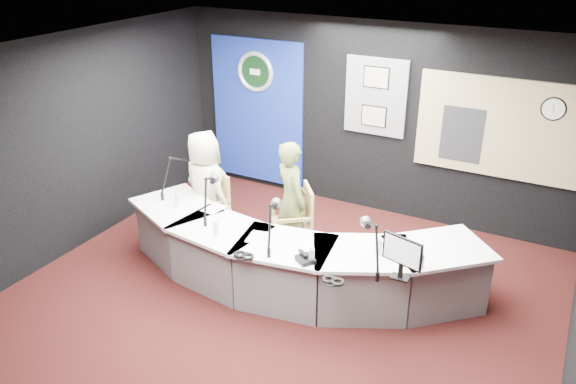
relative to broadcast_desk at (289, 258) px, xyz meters
The scene contains 31 objects.
ground 0.67m from the broadcast_desk, 84.81° to the right, with size 6.00×6.00×0.00m, color black.
ceiling 2.49m from the broadcast_desk, 84.81° to the right, with size 6.00×6.00×0.02m, color silver.
wall_back 2.66m from the broadcast_desk, 88.83° to the left, with size 6.00×0.02×2.80m, color black.
wall_left 3.17m from the broadcast_desk, 169.44° to the right, with size 0.02×6.00×2.80m, color black.
broadcast_desk is the anchor object (origin of this frame).
backdrop_panel 3.17m from the broadcast_desk, 127.40° to the left, with size 1.60×0.05×2.30m, color navy.
agency_seal 3.38m from the broadcast_desk, 127.86° to the left, with size 0.63×0.63×0.07m, color silver.
seal_center 3.38m from the broadcast_desk, 127.80° to the left, with size 0.48×0.48×0.01m, color black.
pinboard 2.79m from the broadcast_desk, 87.63° to the left, with size 0.90×0.04×1.10m, color slate.
framed_photo_upper 2.91m from the broadcast_desk, 87.60° to the left, with size 0.34×0.02×0.27m, color gray.
framed_photo_lower 2.63m from the broadcast_desk, 87.60° to the left, with size 0.34×0.02×0.27m, color gray.
booth_window_frame 3.24m from the broadcast_desk, 53.36° to the left, with size 2.12×0.06×1.32m, color tan.
booth_glow 3.23m from the broadcast_desk, 53.24° to the left, with size 2.00×0.02×1.20m, color #FFD1A1.
equipment_rack 2.93m from the broadcast_desk, 60.54° to the left, with size 0.55×0.02×0.75m, color black.
wall_clock 3.71m from the broadcast_desk, 44.88° to the left, with size 0.28×0.28×0.01m, color white.
armchair_left 1.57m from the broadcast_desk, 162.99° to the left, with size 0.51×0.51×0.90m, color tan, non-canonical shape.
armchair_right 0.71m from the broadcast_desk, 115.69° to the left, with size 0.54×0.54×0.96m, color tan, non-canonical shape.
draped_jacket 1.79m from the broadcast_desk, 157.31° to the left, with size 0.50×0.10×0.70m, color #6A665A.
person_man 1.62m from the broadcast_desk, 162.99° to the left, with size 0.77×0.50×1.57m, color beige.
person_woman 0.81m from the broadcast_desk, 115.69° to the left, with size 0.58×0.38×1.58m, color #5B6535.
computer_monitor 1.64m from the broadcast_desk, 14.45° to the right, with size 0.49×0.03×0.33m, color black.
desk_phone 0.81m from the broadcast_desk, 48.62° to the right, with size 0.20×0.16×0.05m, color black.
headphones_near 1.22m from the broadcast_desk, 40.31° to the right, with size 0.19×0.19×0.03m, color black.
headphones_far 0.86m from the broadcast_desk, 101.29° to the right, with size 0.19×0.19×0.03m, color black.
paper_stack 1.15m from the broadcast_desk, behind, with size 0.20×0.28×0.00m, color white.
notepad 0.55m from the broadcast_desk, 127.29° to the right, with size 0.19×0.28×0.00m, color white.
boom_mic_a 1.90m from the broadcast_desk, behind, with size 0.23×0.73×0.60m, color black, non-canonical shape.
boom_mic_b 1.24m from the broadcast_desk, behind, with size 0.37×0.69×0.60m, color black, non-canonical shape.
boom_mic_c 0.76m from the broadcast_desk, 94.61° to the right, with size 0.35×0.70×0.60m, color black, non-canonical shape.
boom_mic_d 1.31m from the broadcast_desk, 13.64° to the right, with size 0.46×0.64×0.60m, color black, non-canonical shape.
water_bottles 0.54m from the broadcast_desk, 87.38° to the right, with size 3.16×0.55×0.18m, color silver, non-canonical shape.
Camera 1 is at (2.68, -4.63, 3.94)m, focal length 36.00 mm.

